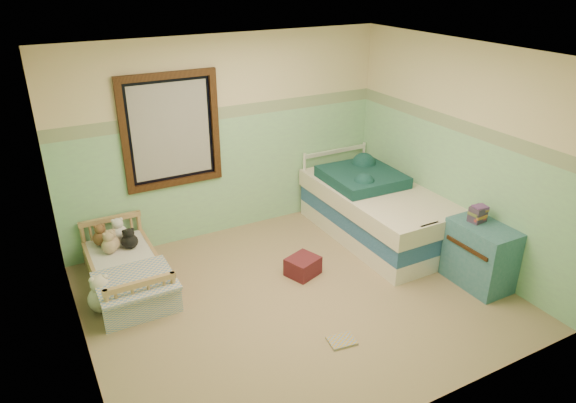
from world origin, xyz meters
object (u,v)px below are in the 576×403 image
floor_book (342,341)px  plush_floor_cream (102,299)px  plush_floor_tan (120,291)px  dresser (480,255)px  toddler_bed_frame (128,279)px  twin_bed_frame (376,228)px  red_pillow (303,266)px

floor_book → plush_floor_cream: bearing=148.1°
plush_floor_tan → floor_book: 2.36m
plush_floor_tan → dresser: 3.86m
toddler_bed_frame → plush_floor_tan: bearing=-119.8°
toddler_bed_frame → floor_book: bearing=-50.9°
toddler_bed_frame → twin_bed_frame: 3.10m
twin_bed_frame → plush_floor_cream: bearing=179.4°
plush_floor_cream → red_pillow: bearing=-10.0°
toddler_bed_frame → plush_floor_cream: size_ratio=5.07×
plush_floor_tan → dresser: dresser is taller
plush_floor_cream → floor_book: bearing=-39.9°
plush_floor_cream → twin_bed_frame: 3.41m
floor_book → twin_bed_frame: bearing=52.7°
twin_bed_frame → dresser: 1.46m
toddler_bed_frame → plush_floor_cream: 0.47m
toddler_bed_frame → twin_bed_frame: (3.08, -0.36, 0.02)m
toddler_bed_frame → plush_floor_tan: 0.27m
plush_floor_tan → plush_floor_cream: bearing=-153.3°
dresser → floor_book: (-1.86, -0.13, -0.34)m
toddler_bed_frame → red_pillow: bearing=-21.4°
plush_floor_cream → dresser: (3.73, -1.44, 0.21)m
plush_floor_tan → dresser: (3.53, -1.53, 0.24)m
plush_floor_cream → dresser: 4.00m
twin_bed_frame → floor_book: (-1.54, -1.53, -0.10)m
twin_bed_frame → dresser: dresser is taller
toddler_bed_frame → floor_book: (1.54, -1.89, -0.08)m
toddler_bed_frame → plush_floor_tan: size_ratio=6.28×
dresser → red_pillow: dresser is taller
plush_floor_tan → floor_book: size_ratio=0.89×
red_pillow → floor_book: size_ratio=1.34×
toddler_bed_frame → twin_bed_frame: size_ratio=0.68×
twin_bed_frame → red_pillow: twin_bed_frame is taller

